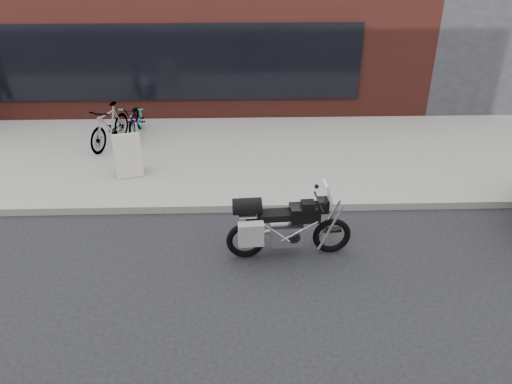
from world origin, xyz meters
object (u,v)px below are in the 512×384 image
bicycle_front (136,120)px  bicycle_rear (109,126)px  motorcycle (281,226)px  sandwich_sign (128,154)px

bicycle_front → bicycle_rear: bearing=-131.4°
motorcycle → bicycle_front: 6.07m
bicycle_front → sandwich_sign: sandwich_sign is taller
bicycle_rear → sandwich_sign: 1.74m
bicycle_rear → sandwich_sign: (0.74, -1.57, -0.05)m
motorcycle → bicycle_front: size_ratio=1.24×
motorcycle → sandwich_sign: bearing=132.0°
motorcycle → bicycle_front: bearing=118.6°
bicycle_front → sandwich_sign: bearing=-85.2°
bicycle_rear → bicycle_front: bearing=68.4°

